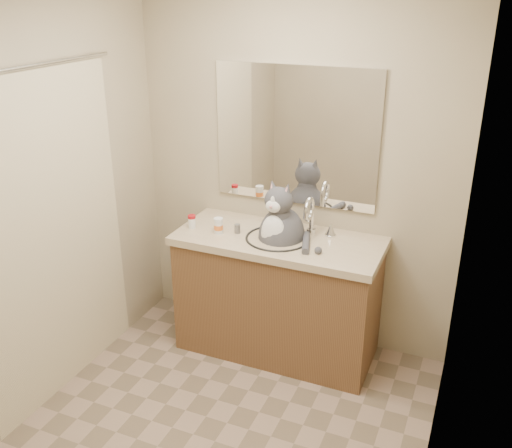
{
  "coord_description": "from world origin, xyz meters",
  "views": [
    {
      "loc": [
        1.17,
        -2.17,
        2.35
      ],
      "look_at": [
        -0.03,
        0.65,
        1.06
      ],
      "focal_mm": 40.0,
      "sensor_mm": 36.0,
      "label": 1
    }
  ],
  "objects": [
    {
      "name": "grey_canister",
      "position": [
        -0.27,
        0.92,
        0.88
      ],
      "size": [
        0.04,
        0.04,
        0.06
      ],
      "rotation": [
        0.0,
        0.0,
        0.17
      ],
      "color": "slate",
      "rests_on": "vanity"
    },
    {
      "name": "shower_curtain",
      "position": [
        -1.05,
        0.1,
        1.03
      ],
      "size": [
        0.02,
        1.3,
        1.93
      ],
      "color": "beige",
      "rests_on": "ground"
    },
    {
      "name": "vanity",
      "position": [
        0.0,
        0.96,
        0.44
      ],
      "size": [
        1.34,
        0.59,
        1.12
      ],
      "color": "brown",
      "rests_on": "ground"
    },
    {
      "name": "pill_bottle_redcap",
      "position": [
        -0.59,
        0.89,
        0.9
      ],
      "size": [
        0.06,
        0.06,
        0.09
      ],
      "rotation": [
        0.0,
        0.0,
        0.23
      ],
      "color": "white",
      "rests_on": "vanity"
    },
    {
      "name": "mirror",
      "position": [
        0.0,
        1.24,
        1.45
      ],
      "size": [
        1.1,
        0.02,
        0.9
      ],
      "primitive_type": "cube",
      "color": "white",
      "rests_on": "room"
    },
    {
      "name": "pill_bottle_orange",
      "position": [
        -0.39,
        0.88,
        0.9
      ],
      "size": [
        0.08,
        0.08,
        0.1
      ],
      "rotation": [
        0.0,
        0.0,
        0.34
      ],
      "color": "white",
      "rests_on": "vanity"
    },
    {
      "name": "room",
      "position": [
        0.0,
        0.0,
        1.2
      ],
      "size": [
        2.22,
        2.52,
        2.42
      ],
      "color": "gray",
      "rests_on": "ground"
    },
    {
      "name": "cat",
      "position": [
        0.01,
        0.97,
        0.88
      ],
      "size": [
        0.42,
        0.39,
        0.6
      ],
      "rotation": [
        0.0,
        0.0,
        -0.15
      ],
      "color": "#434347",
      "rests_on": "vanity"
    }
  ]
}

